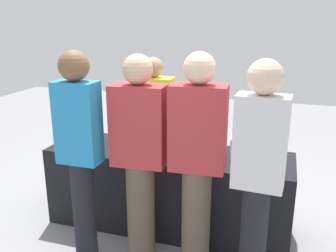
# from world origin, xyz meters

# --- Properties ---
(ground_plane) EXTENTS (12.00, 12.00, 0.00)m
(ground_plane) POSITION_xyz_m (0.00, 0.00, 0.00)
(ground_plane) COLOR gray
(tasting_table) EXTENTS (2.30, 0.67, 0.77)m
(tasting_table) POSITION_xyz_m (0.00, 0.00, 0.39)
(tasting_table) COLOR black
(tasting_table) RESTS_ON ground_plane
(wine_bottle_0) EXTENTS (0.07, 0.07, 0.30)m
(wine_bottle_0) POSITION_xyz_m (-0.79, 0.12, 0.88)
(wine_bottle_0) COLOR black
(wine_bottle_0) RESTS_ON tasting_table
(wine_bottle_1) EXTENTS (0.07, 0.07, 0.29)m
(wine_bottle_1) POSITION_xyz_m (-0.59, 0.10, 0.88)
(wine_bottle_1) COLOR black
(wine_bottle_1) RESTS_ON tasting_table
(wine_bottle_2) EXTENTS (0.07, 0.07, 0.33)m
(wine_bottle_2) POSITION_xyz_m (-0.21, 0.13, 0.90)
(wine_bottle_2) COLOR black
(wine_bottle_2) RESTS_ON tasting_table
(wine_bottle_3) EXTENTS (0.07, 0.07, 0.31)m
(wine_bottle_3) POSITION_xyz_m (-0.09, 0.16, 0.89)
(wine_bottle_3) COLOR black
(wine_bottle_3) RESTS_ON tasting_table
(wine_bottle_4) EXTENTS (0.07, 0.07, 0.31)m
(wine_bottle_4) POSITION_xyz_m (-0.00, 0.10, 0.88)
(wine_bottle_4) COLOR black
(wine_bottle_4) RESTS_ON tasting_table
(wine_bottle_5) EXTENTS (0.07, 0.07, 0.33)m
(wine_bottle_5) POSITION_xyz_m (0.15, 0.16, 0.90)
(wine_bottle_5) COLOR black
(wine_bottle_5) RESTS_ON tasting_table
(wine_bottle_6) EXTENTS (0.08, 0.08, 0.31)m
(wine_bottle_6) POSITION_xyz_m (0.62, 0.17, 0.89)
(wine_bottle_6) COLOR black
(wine_bottle_6) RESTS_ON tasting_table
(wine_glass_0) EXTENTS (0.07, 0.07, 0.14)m
(wine_glass_0) POSITION_xyz_m (-0.80, -0.16, 0.87)
(wine_glass_0) COLOR silver
(wine_glass_0) RESTS_ON tasting_table
(wine_glass_1) EXTENTS (0.06, 0.06, 0.13)m
(wine_glass_1) POSITION_xyz_m (0.44, -0.11, 0.87)
(wine_glass_1) COLOR silver
(wine_glass_1) RESTS_ON tasting_table
(wine_glass_2) EXTENTS (0.07, 0.07, 0.14)m
(wine_glass_2) POSITION_xyz_m (0.65, -0.11, 0.87)
(wine_glass_2) COLOR silver
(wine_glass_2) RESTS_ON tasting_table
(ice_bucket) EXTENTS (0.23, 0.23, 0.20)m
(ice_bucket) POSITION_xyz_m (0.69, -0.01, 0.87)
(ice_bucket) COLOR silver
(ice_bucket) RESTS_ON tasting_table
(server_pouring) EXTENTS (0.43, 0.24, 1.59)m
(server_pouring) POSITION_xyz_m (-0.34, 0.56, 0.85)
(server_pouring) COLOR brown
(server_pouring) RESTS_ON ground_plane
(guest_0) EXTENTS (0.34, 0.24, 1.76)m
(guest_0) POSITION_xyz_m (-0.52, -0.68, 0.99)
(guest_0) COLOR black
(guest_0) RESTS_ON ground_plane
(guest_1) EXTENTS (0.44, 0.26, 1.73)m
(guest_1) POSITION_xyz_m (-0.06, -0.55, 0.94)
(guest_1) COLOR brown
(guest_1) RESTS_ON ground_plane
(guest_2) EXTENTS (0.43, 0.25, 1.76)m
(guest_2) POSITION_xyz_m (0.41, -0.54, 0.96)
(guest_2) COLOR brown
(guest_2) RESTS_ON ground_plane
(guest_3) EXTENTS (0.36, 0.23, 1.74)m
(guest_3) POSITION_xyz_m (0.87, -0.69, 0.98)
(guest_3) COLOR black
(guest_3) RESTS_ON ground_plane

